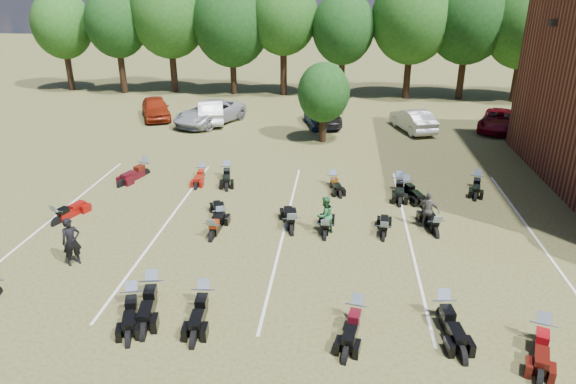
# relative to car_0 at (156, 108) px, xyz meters

# --- Properties ---
(ground) EXTENTS (160.00, 160.00, 0.00)m
(ground) POSITION_rel_car_0_xyz_m (14.43, -19.98, -0.78)
(ground) COLOR brown
(ground) RESTS_ON ground
(car_0) EXTENTS (3.59, 4.96, 1.57)m
(car_0) POSITION_rel_car_0_xyz_m (0.00, 0.00, 0.00)
(car_0) COLOR maroon
(car_0) RESTS_ON ground
(car_1) EXTENTS (2.87, 5.14, 1.60)m
(car_1) POSITION_rel_car_0_xyz_m (4.27, -0.58, 0.02)
(car_1) COLOR silver
(car_1) RESTS_ON ground
(car_2) EXTENTS (4.86, 6.37, 1.61)m
(car_2) POSITION_rel_car_0_xyz_m (4.31, -1.07, 0.02)
(car_2) COLOR gray
(car_2) RESTS_ON ground
(car_3) EXTENTS (3.00, 5.41, 1.48)m
(car_3) POSITION_rel_car_0_xyz_m (12.31, -0.31, -0.04)
(car_3) COLOR black
(car_3) RESTS_ON ground
(car_4) EXTENTS (2.62, 4.32, 1.37)m
(car_4) POSITION_rel_car_0_xyz_m (12.01, -0.76, -0.10)
(car_4) COLOR navy
(car_4) RESTS_ON ground
(car_5) EXTENTS (2.90, 4.75, 1.48)m
(car_5) POSITION_rel_car_0_xyz_m (18.37, -1.38, -0.05)
(car_5) COLOR beige
(car_5) RESTS_ON ground
(car_6) EXTENTS (3.97, 5.42, 1.37)m
(car_6) POSITION_rel_car_0_xyz_m (24.20, -0.64, -0.10)
(car_6) COLOR #610510
(car_6) RESTS_ON ground
(car_7) EXTENTS (2.71, 4.92, 1.35)m
(car_7) POSITION_rel_car_0_xyz_m (28.96, -1.13, -0.11)
(car_7) COLOR #39393E
(car_7) RESTS_ON ground
(person_black) EXTENTS (0.77, 0.76, 1.78)m
(person_black) POSITION_rel_car_0_xyz_m (4.23, -20.63, 0.11)
(person_black) COLOR black
(person_black) RESTS_ON ground
(person_green) EXTENTS (0.98, 0.97, 1.59)m
(person_green) POSITION_rel_car_0_xyz_m (13.07, -17.26, 0.01)
(person_green) COLOR #276938
(person_green) RESTS_ON ground
(person_grey) EXTENTS (1.00, 0.74, 1.58)m
(person_grey) POSITION_rel_car_0_xyz_m (17.24, -16.31, 0.00)
(person_grey) COLOR #59534C
(person_grey) RESTS_ON ground
(motorcycle_1) EXTENTS (1.35, 2.38, 1.27)m
(motorcycle_1) POSITION_rel_car_0_xyz_m (7.37, -23.03, -0.78)
(motorcycle_1) COLOR black
(motorcycle_1) RESTS_ON ground
(motorcycle_2) EXTENTS (1.26, 2.61, 1.39)m
(motorcycle_2) POSITION_rel_car_0_xyz_m (7.81, -22.48, -0.78)
(motorcycle_2) COLOR black
(motorcycle_2) RESTS_ON ground
(motorcycle_3) EXTENTS (0.94, 2.42, 1.32)m
(motorcycle_3) POSITION_rel_car_0_xyz_m (9.55, -22.74, -0.78)
(motorcycle_3) COLOR black
(motorcycle_3) RESTS_ON ground
(motorcycle_4) EXTENTS (1.09, 2.51, 1.36)m
(motorcycle_4) POSITION_rel_car_0_xyz_m (16.83, -22.57, -0.78)
(motorcycle_4) COLOR black
(motorcycle_4) RESTS_ON ground
(motorcycle_5) EXTENTS (1.14, 2.38, 1.27)m
(motorcycle_5) POSITION_rel_car_0_xyz_m (14.25, -23.01, -0.78)
(motorcycle_5) COLOR black
(motorcycle_5) RESTS_ON ground
(motorcycle_6) EXTENTS (1.47, 2.47, 1.31)m
(motorcycle_6) POSITION_rel_car_0_xyz_m (19.38, -23.40, -0.78)
(motorcycle_6) COLOR #3D0C08
(motorcycle_6) RESTS_ON ground
(motorcycle_7) EXTENTS (1.35, 2.34, 1.24)m
(motorcycle_7) POSITION_rel_car_0_xyz_m (1.92, -17.59, -0.78)
(motorcycle_7) COLOR maroon
(motorcycle_7) RESTS_ON ground
(motorcycle_8) EXTENTS (0.80, 2.29, 1.27)m
(motorcycle_8) POSITION_rel_car_0_xyz_m (8.69, -18.22, -0.78)
(motorcycle_8) COLOR black
(motorcycle_8) RESTS_ON ground
(motorcycle_9) EXTENTS (1.29, 2.14, 1.14)m
(motorcycle_9) POSITION_rel_car_0_xyz_m (8.67, -16.75, -0.78)
(motorcycle_9) COLOR black
(motorcycle_9) RESTS_ON ground
(motorcycle_10) EXTENTS (0.73, 2.14, 1.18)m
(motorcycle_10) POSITION_rel_car_0_xyz_m (13.11, -17.66, -0.78)
(motorcycle_10) COLOR black
(motorcycle_10) RESTS_ON ground
(motorcycle_11) EXTENTS (1.18, 2.40, 1.28)m
(motorcycle_11) POSITION_rel_car_0_xyz_m (11.74, -17.36, -0.78)
(motorcycle_11) COLOR black
(motorcycle_11) RESTS_ON ground
(motorcycle_12) EXTENTS (0.81, 2.06, 1.12)m
(motorcycle_12) POSITION_rel_car_0_xyz_m (15.41, -17.51, -0.78)
(motorcycle_12) COLOR black
(motorcycle_12) RESTS_ON ground
(motorcycle_13) EXTENTS (1.05, 2.34, 1.26)m
(motorcycle_13) POSITION_rel_car_0_xyz_m (17.50, -16.99, -0.78)
(motorcycle_13) COLOR black
(motorcycle_13) RESTS_ON ground
(motorcycle_14) EXTENTS (1.50, 2.53, 1.35)m
(motorcycle_14) POSITION_rel_car_0_xyz_m (3.43, -11.52, -0.78)
(motorcycle_14) COLOR #400911
(motorcycle_14) RESTS_ON ground
(motorcycle_15) EXTENTS (0.74, 2.06, 1.13)m
(motorcycle_15) POSITION_rel_car_0_xyz_m (6.55, -11.63, -0.78)
(motorcycle_15) COLOR maroon
(motorcycle_15) RESTS_ON ground
(motorcycle_16) EXTENTS (1.17, 2.38, 1.27)m
(motorcycle_16) POSITION_rel_car_0_xyz_m (7.82, -11.50, -0.78)
(motorcycle_16) COLOR black
(motorcycle_16) RESTS_ON ground
(motorcycle_17) EXTENTS (1.12, 2.11, 1.13)m
(motorcycle_17) POSITION_rel_car_0_xyz_m (13.28, -12.03, -0.78)
(motorcycle_17) COLOR black
(motorcycle_17) RESTS_ON ground
(motorcycle_18) EXTENTS (1.41, 2.38, 1.26)m
(motorcycle_18) POSITION_rel_car_0_xyz_m (16.79, -12.65, -0.78)
(motorcycle_18) COLOR black
(motorcycle_18) RESTS_ON ground
(motorcycle_19) EXTENTS (0.93, 2.45, 1.34)m
(motorcycle_19) POSITION_rel_car_0_xyz_m (16.48, -12.36, -0.78)
(motorcycle_19) COLOR black
(motorcycle_19) RESTS_ON ground
(motorcycle_20) EXTENTS (1.22, 2.31, 1.23)m
(motorcycle_20) POSITION_rel_car_0_xyz_m (20.32, -11.53, -0.78)
(motorcycle_20) COLOR black
(motorcycle_20) RESTS_ON ground
(tree_line) EXTENTS (56.00, 6.00, 9.79)m
(tree_line) POSITION_rel_car_0_xyz_m (13.43, 9.02, 5.53)
(tree_line) COLOR black
(tree_line) RESTS_ON ground
(young_tree_midfield) EXTENTS (3.20, 3.20, 4.70)m
(young_tree_midfield) POSITION_rel_car_0_xyz_m (12.43, -4.48, 2.31)
(young_tree_midfield) COLOR black
(young_tree_midfield) RESTS_ON ground
(parking_lines) EXTENTS (20.10, 14.00, 0.01)m
(parking_lines) POSITION_rel_car_0_xyz_m (11.43, -16.98, -0.78)
(parking_lines) COLOR silver
(parking_lines) RESTS_ON ground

